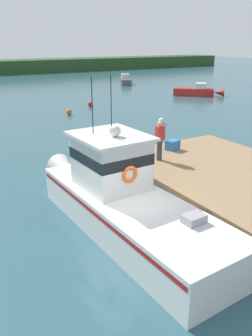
{
  "coord_description": "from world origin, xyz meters",
  "views": [
    {
      "loc": [
        -4.86,
        -8.34,
        5.82
      ],
      "look_at": [
        1.2,
        1.94,
        1.4
      ],
      "focal_mm": 36.76,
      "sensor_mm": 36.0,
      "label": 1
    }
  ],
  "objects_px": {
    "mooring_buoy_inshore": "(69,112)",
    "mooring_buoy_spare_mooring": "(162,121)",
    "bait_bucket": "(140,149)",
    "moored_boat_far_left": "(197,91)",
    "main_fishing_boat": "(121,198)",
    "moored_boat_off_the_point": "(126,80)",
    "deckhand_by_the_boat": "(160,140)",
    "crate_single_by_cleat": "(173,145)",
    "mooring_buoy_channel_marker": "(90,104)"
  },
  "relations": [
    {
      "from": "main_fishing_boat",
      "to": "mooring_buoy_inshore",
      "type": "relative_size",
      "value": 20.65
    },
    {
      "from": "crate_single_by_cleat",
      "to": "deckhand_by_the_boat",
      "type": "bearing_deg",
      "value": -147.67
    },
    {
      "from": "main_fishing_boat",
      "to": "mooring_buoy_spare_mooring",
      "type": "bearing_deg",
      "value": 48.92
    },
    {
      "from": "mooring_buoy_channel_marker",
      "to": "crate_single_by_cleat",
      "type": "bearing_deg",
      "value": -103.26
    },
    {
      "from": "crate_single_by_cleat",
      "to": "bait_bucket",
      "type": "distance_m",
      "value": 1.53
    },
    {
      "from": "main_fishing_boat",
      "to": "deckhand_by_the_boat",
      "type": "xyz_separation_m",
      "value": [
        2.97,
        2.04,
        1.05
      ]
    },
    {
      "from": "mooring_buoy_inshore",
      "to": "mooring_buoy_spare_mooring",
      "type": "xyz_separation_m",
      "value": [
        4.65,
        -6.75,
        -0.01
      ]
    },
    {
      "from": "deckhand_by_the_boat",
      "to": "mooring_buoy_spare_mooring",
      "type": "distance_m",
      "value": 11.96
    },
    {
      "from": "mooring_buoy_channel_marker",
      "to": "moored_boat_off_the_point",
      "type": "bearing_deg",
      "value": 49.32
    },
    {
      "from": "main_fishing_boat",
      "to": "mooring_buoy_inshore",
      "type": "xyz_separation_m",
      "value": [
        5.39,
        18.26,
        -0.77
      ]
    },
    {
      "from": "bait_bucket",
      "to": "main_fishing_boat",
      "type": "bearing_deg",
      "value": -130.89
    },
    {
      "from": "deckhand_by_the_boat",
      "to": "moored_boat_off_the_point",
      "type": "xyz_separation_m",
      "value": [
        17.77,
        32.97,
        -1.59
      ]
    },
    {
      "from": "bait_bucket",
      "to": "mooring_buoy_inshore",
      "type": "bearing_deg",
      "value": 80.37
    },
    {
      "from": "moored_boat_far_left",
      "to": "bait_bucket",
      "type": "bearing_deg",
      "value": -137.12
    },
    {
      "from": "bait_bucket",
      "to": "mooring_buoy_inshore",
      "type": "xyz_separation_m",
      "value": [
        2.54,
        14.97,
        -1.13
      ]
    },
    {
      "from": "main_fishing_boat",
      "to": "moored_boat_far_left",
      "type": "height_order",
      "value": "main_fishing_boat"
    },
    {
      "from": "moored_boat_far_left",
      "to": "mooring_buoy_inshore",
      "type": "height_order",
      "value": "moored_boat_far_left"
    },
    {
      "from": "main_fishing_boat",
      "to": "mooring_buoy_inshore",
      "type": "distance_m",
      "value": 19.06
    },
    {
      "from": "deckhand_by_the_boat",
      "to": "moored_boat_off_the_point",
      "type": "relative_size",
      "value": 0.31
    },
    {
      "from": "bait_bucket",
      "to": "moored_boat_far_left",
      "type": "distance_m",
      "value": 25.93
    },
    {
      "from": "deckhand_by_the_boat",
      "to": "moored_boat_far_left",
      "type": "relative_size",
      "value": 0.34
    },
    {
      "from": "bait_bucket",
      "to": "mooring_buoy_spare_mooring",
      "type": "height_order",
      "value": "bait_bucket"
    },
    {
      "from": "main_fishing_boat",
      "to": "bait_bucket",
      "type": "bearing_deg",
      "value": 49.11
    },
    {
      "from": "crate_single_by_cleat",
      "to": "moored_boat_far_left",
      "type": "xyz_separation_m",
      "value": [
        17.51,
        18.02,
        -0.93
      ]
    },
    {
      "from": "main_fishing_boat",
      "to": "moored_boat_off_the_point",
      "type": "height_order",
      "value": "main_fishing_boat"
    },
    {
      "from": "mooring_buoy_spare_mooring",
      "to": "mooring_buoy_inshore",
      "type": "bearing_deg",
      "value": 124.56
    },
    {
      "from": "deckhand_by_the_boat",
      "to": "moored_boat_off_the_point",
      "type": "height_order",
      "value": "deckhand_by_the_boat"
    },
    {
      "from": "moored_boat_far_left",
      "to": "mooring_buoy_spare_mooring",
      "type": "relative_size",
      "value": 10.42
    },
    {
      "from": "mooring_buoy_channel_marker",
      "to": "mooring_buoy_inshore",
      "type": "bearing_deg",
      "value": -140.85
    },
    {
      "from": "main_fishing_boat",
      "to": "mooring_buoy_channel_marker",
      "type": "relative_size",
      "value": 20.65
    },
    {
      "from": "mooring_buoy_inshore",
      "to": "mooring_buoy_spare_mooring",
      "type": "distance_m",
      "value": 8.19
    },
    {
      "from": "bait_bucket",
      "to": "deckhand_by_the_boat",
      "type": "distance_m",
      "value": 1.43
    },
    {
      "from": "main_fishing_boat",
      "to": "mooring_buoy_spare_mooring",
      "type": "height_order",
      "value": "main_fishing_boat"
    },
    {
      "from": "mooring_buoy_inshore",
      "to": "mooring_buoy_spare_mooring",
      "type": "relative_size",
      "value": 1.04
    },
    {
      "from": "main_fishing_boat",
      "to": "bait_bucket",
      "type": "height_order",
      "value": "main_fishing_boat"
    },
    {
      "from": "mooring_buoy_inshore",
      "to": "bait_bucket",
      "type": "bearing_deg",
      "value": -99.63
    },
    {
      "from": "moored_boat_far_left",
      "to": "mooring_buoy_inshore",
      "type": "distance_m",
      "value": 16.66
    },
    {
      "from": "crate_single_by_cleat",
      "to": "mooring_buoy_inshore",
      "type": "bearing_deg",
      "value": 86.06
    },
    {
      "from": "moored_boat_off_the_point",
      "to": "mooring_buoy_spare_mooring",
      "type": "xyz_separation_m",
      "value": [
        -10.7,
        -23.5,
        -0.24
      ]
    },
    {
      "from": "bait_bucket",
      "to": "moored_boat_far_left",
      "type": "bearing_deg",
      "value": 42.88
    },
    {
      "from": "moored_boat_off_the_point",
      "to": "mooring_buoy_spare_mooring",
      "type": "relative_size",
      "value": 11.45
    },
    {
      "from": "main_fishing_boat",
      "to": "deckhand_by_the_boat",
      "type": "bearing_deg",
      "value": 34.48
    },
    {
      "from": "mooring_buoy_inshore",
      "to": "crate_single_by_cleat",
      "type": "bearing_deg",
      "value": -93.94
    },
    {
      "from": "crate_single_by_cleat",
      "to": "main_fishing_boat",
      "type": "bearing_deg",
      "value": -146.18
    },
    {
      "from": "crate_single_by_cleat",
      "to": "mooring_buoy_inshore",
      "type": "height_order",
      "value": "crate_single_by_cleat"
    },
    {
      "from": "bait_bucket",
      "to": "mooring_buoy_inshore",
      "type": "height_order",
      "value": "bait_bucket"
    },
    {
      "from": "crate_single_by_cleat",
      "to": "mooring_buoy_spare_mooring",
      "type": "height_order",
      "value": "crate_single_by_cleat"
    },
    {
      "from": "mooring_buoy_spare_mooring",
      "to": "moored_boat_far_left",
      "type": "bearing_deg",
      "value": 38.57
    },
    {
      "from": "crate_single_by_cleat",
      "to": "moored_boat_off_the_point",
      "type": "xyz_separation_m",
      "value": [
        16.41,
        32.11,
        -0.95
      ]
    },
    {
      "from": "main_fishing_boat",
      "to": "moored_boat_far_left",
      "type": "distance_m",
      "value": 30.25
    }
  ]
}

